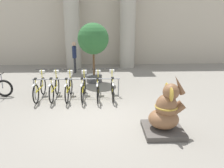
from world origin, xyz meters
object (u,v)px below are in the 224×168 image
bicycle_1 (55,88)px  bicycle_4 (98,88)px  bicycle_0 (40,88)px  bicycle_5 (112,87)px  person_pedestrian (74,54)px  potted_tree (93,41)px  elephant_statue (165,114)px  bicycle_3 (84,88)px  bicycle_2 (69,88)px

bicycle_1 → bicycle_4: (1.72, -0.05, 0.00)m
bicycle_0 → bicycle_5: same height
bicycle_0 → person_pedestrian: size_ratio=0.97×
bicycle_5 → potted_tree: (-0.83, 2.26, 1.59)m
elephant_statue → potted_tree: (-2.17, 5.16, 1.45)m
bicycle_3 → person_pedestrian: 4.46m
bicycle_1 → bicycle_4: bearing=-1.6°
bicycle_1 → bicycle_2: (0.57, -0.05, 0.00)m
bicycle_2 → bicycle_1: bearing=174.8°
elephant_statue → bicycle_4: bearing=123.9°
bicycle_3 → potted_tree: 2.81m
bicycle_1 → potted_tree: bearing=57.1°
bicycle_2 → person_pedestrian: 4.40m
elephant_statue → potted_tree: bearing=112.8°
bicycle_4 → elephant_statue: size_ratio=1.05×
person_pedestrian → bicycle_0: bearing=-101.0°
potted_tree → elephant_statue: bearing=-67.2°
bicycle_5 → potted_tree: 2.88m
bicycle_1 → bicycle_5: same height
bicycle_5 → bicycle_1: bearing=-179.8°
person_pedestrian → potted_tree: (1.20, -2.03, 0.92)m
bicycle_1 → person_pedestrian: 4.35m
bicycle_4 → elephant_statue: 3.43m
bicycle_0 → elephant_statue: bearing=-34.5°
bicycle_4 → bicycle_5: 0.58m
elephant_statue → potted_tree: size_ratio=0.58×
person_pedestrian → elephant_statue: bearing=-64.9°
bicycle_3 → elephant_statue: 3.79m
bicycle_3 → elephant_statue: size_ratio=1.05×
bicycle_2 → person_pedestrian: bearing=94.1°
person_pedestrian → potted_tree: size_ratio=0.62×
bicycle_0 → bicycle_3: same height
bicycle_3 → bicycle_0: bearing=179.1°
bicycle_4 → person_pedestrian: (-1.46, 4.34, 0.66)m
bicycle_1 → elephant_statue: bearing=-38.6°
bicycle_1 → potted_tree: 3.13m
bicycle_2 → elephant_statue: size_ratio=1.05×
bicycle_1 → person_pedestrian: size_ratio=0.97×
bicycle_0 → elephant_statue: elephant_statue is taller
bicycle_4 → bicycle_5: bearing=5.5°
person_pedestrian → bicycle_3: bearing=-78.4°
elephant_statue → bicycle_1: bearing=141.4°
bicycle_1 → elephant_statue: 4.65m
bicycle_4 → bicycle_5: (0.57, 0.06, 0.00)m
bicycle_4 → elephant_statue: (1.91, -2.85, 0.13)m
bicycle_3 → bicycle_2: bearing=-178.4°
bicycle_2 → person_pedestrian: person_pedestrian is taller
bicycle_1 → bicycle_4: size_ratio=1.00×
person_pedestrian → potted_tree: potted_tree is taller
bicycle_5 → elephant_statue: elephant_statue is taller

